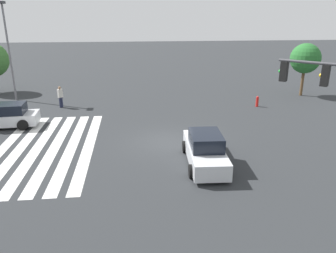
% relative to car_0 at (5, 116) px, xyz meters
% --- Properties ---
extents(ground_plane, '(154.40, 154.40, 0.00)m').
position_rel_car_0_xyz_m(ground_plane, '(3.93, 10.43, -0.75)').
color(ground_plane, '#2B2D30').
extents(crosswalk_markings, '(11.46, 5.35, 0.01)m').
position_rel_car_0_xyz_m(crosswalk_markings, '(3.93, 3.46, -0.74)').
color(crosswalk_markings, silver).
rests_on(crosswalk_markings, ground_plane).
extents(car_0, '(2.22, 4.28, 1.58)m').
position_rel_car_0_xyz_m(car_0, '(0.00, 0.00, 0.00)').
color(car_0, silver).
rests_on(car_0, ground_plane).
extents(car_2, '(4.85, 2.12, 1.66)m').
position_rel_car_0_xyz_m(car_2, '(7.09, 11.93, -0.01)').
color(car_2, silver).
rests_on(car_2, ground_plane).
extents(pedestrian, '(0.40, 0.41, 1.73)m').
position_rel_car_0_xyz_m(pedestrian, '(-4.58, 2.68, 0.22)').
color(pedestrian, '#232842').
rests_on(pedestrian, ground_plane).
extents(street_light_pole_b, '(0.80, 0.36, 8.17)m').
position_rel_car_0_xyz_m(street_light_pole_b, '(-7.53, -1.75, 4.13)').
color(street_light_pole_b, slate).
rests_on(street_light_pole_b, ground_plane).
extents(tree_corner_a, '(2.68, 2.68, 4.74)m').
position_rel_car_0_xyz_m(tree_corner_a, '(-6.42, 24.02, 2.64)').
color(tree_corner_a, brown).
rests_on(tree_corner_a, ground_plane).
extents(fire_hydrant, '(0.22, 0.22, 0.86)m').
position_rel_car_0_xyz_m(fire_hydrant, '(-3.11, 18.54, -0.32)').
color(fire_hydrant, red).
rests_on(fire_hydrant, ground_plane).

